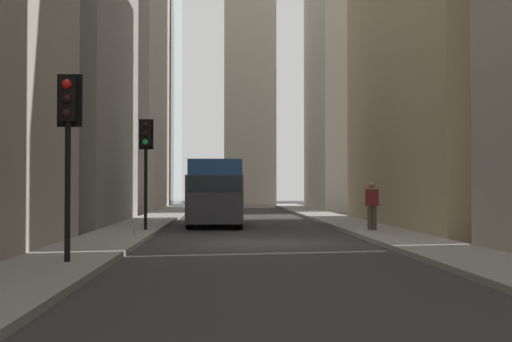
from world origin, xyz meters
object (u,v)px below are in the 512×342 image
Objects in this scene: delivery_truck at (215,192)px; traffic_light_midblock at (146,148)px; traffic_light_foreground at (68,123)px; discarded_bottle at (134,232)px; sedan_white at (219,203)px; pedestrian at (372,204)px.

traffic_light_midblock reaches higher than delivery_truck.
discarded_bottle is (8.16, -0.34, -2.74)m from traffic_light_foreground.
traffic_light_midblock is (11.22, -0.38, 0.09)m from traffic_light_foreground.
pedestrian is (-21.55, -5.67, 0.41)m from sedan_white.
sedan_white is at bearing -0.00° from delivery_truck.
delivery_truck is 1.50× the size of sedan_white.
sedan_white is 1.07× the size of traffic_light_midblock.
delivery_truck is at bearing -17.53° from discarded_bottle.
traffic_light_foreground is 8.62m from discarded_bottle.
traffic_light_midblock is (-4.80, 2.45, 1.62)m from delivery_truck.
traffic_light_midblock is 2.33× the size of pedestrian.
discarded_bottle is at bearing 107.04° from pedestrian.
traffic_light_midblock is (-21.00, 2.45, 2.42)m from sedan_white.
sedan_white is at bearing -5.89° from discarded_bottle.
traffic_light_midblock is at bearing 86.07° from pedestrian.
delivery_truck is 23.93× the size of discarded_bottle.
pedestrian reaches higher than discarded_bottle.
traffic_light_midblock is at bearing 173.35° from sedan_white.
sedan_white is 21.28m from traffic_light_midblock.
discarded_bottle is at bearing 174.11° from sedan_white.
traffic_light_foreground reaches higher than delivery_truck.
traffic_light_foreground reaches higher than sedan_white.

